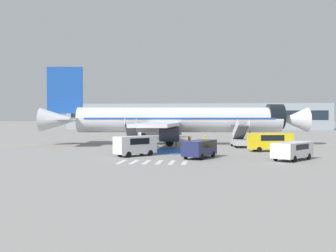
% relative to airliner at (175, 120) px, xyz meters
% --- Properties ---
extents(ground_plane, '(600.00, 600.00, 0.00)m').
position_rel_airliner_xyz_m(ground_plane, '(0.19, -0.01, -3.82)').
color(ground_plane, gray).
extents(apron_leadline_yellow, '(74.14, 9.49, 0.01)m').
position_rel_airliner_xyz_m(apron_leadline_yellow, '(0.69, 0.09, -3.82)').
color(apron_leadline_yellow, gold).
rests_on(apron_leadline_yellow, ground_plane).
extents(apron_stand_patch_blue, '(5.19, 10.49, 0.01)m').
position_rel_airliner_xyz_m(apron_stand_patch_blue, '(0.69, -9.96, -3.82)').
color(apron_stand_patch_blue, '#2856A8').
rests_on(apron_stand_patch_blue, ground_plane).
extents(apron_walkway_bar_0, '(0.44, 3.60, 0.01)m').
position_rel_airliner_xyz_m(apron_walkway_bar_0, '(-2.91, -22.87, -3.82)').
color(apron_walkway_bar_0, silver).
rests_on(apron_walkway_bar_0, ground_plane).
extents(apron_walkway_bar_1, '(0.44, 3.60, 0.01)m').
position_rel_airliner_xyz_m(apron_walkway_bar_1, '(-1.71, -22.87, -3.82)').
color(apron_walkway_bar_1, silver).
rests_on(apron_walkway_bar_1, ground_plane).
extents(apron_walkway_bar_2, '(0.44, 3.60, 0.01)m').
position_rel_airliner_xyz_m(apron_walkway_bar_2, '(-0.51, -22.87, -3.82)').
color(apron_walkway_bar_2, silver).
rests_on(apron_walkway_bar_2, ground_plane).
extents(apron_walkway_bar_3, '(0.44, 3.60, 0.01)m').
position_rel_airliner_xyz_m(apron_walkway_bar_3, '(0.69, -22.87, -3.82)').
color(apron_walkway_bar_3, silver).
rests_on(apron_walkway_bar_3, ground_plane).
extents(apron_walkway_bar_4, '(0.44, 3.60, 0.01)m').
position_rel_airliner_xyz_m(apron_walkway_bar_4, '(1.89, -22.87, -3.82)').
color(apron_walkway_bar_4, silver).
rests_on(apron_walkway_bar_4, ground_plane).
extents(apron_walkway_bar_5, '(0.44, 3.60, 0.01)m').
position_rel_airliner_xyz_m(apron_walkway_bar_5, '(3.09, -22.87, -3.82)').
color(apron_walkway_bar_5, silver).
rests_on(apron_walkway_bar_5, ground_plane).
extents(airliner, '(40.73, 33.01, 11.81)m').
position_rel_airliner_xyz_m(airliner, '(0.00, 0.00, 0.00)').
color(airliner, silver).
rests_on(airliner, ground_plane).
extents(boarding_stairs_forward, '(2.78, 5.43, 3.94)m').
position_rel_airliner_xyz_m(boarding_stairs_forward, '(9.62, -3.28, -2.84)').
color(boarding_stairs_forward, '#ADB2BA').
rests_on(boarding_stairs_forward, ground_plane).
extents(boarding_stairs_aft, '(2.78, 5.43, 4.08)m').
position_rel_airliner_xyz_m(boarding_stairs_aft, '(-5.61, -5.19, -2.82)').
color(boarding_stairs_aft, '#ADB2BA').
rests_on(boarding_stairs_aft, ground_plane).
extents(fuel_tanker, '(9.47, 3.85, 3.26)m').
position_rel_airliner_xyz_m(fuel_tanker, '(-5.35, 22.27, -2.19)').
color(fuel_tanker, '#38383D').
rests_on(fuel_tanker, ground_plane).
extents(service_van_0, '(5.56, 2.78, 2.26)m').
position_rel_airliner_xyz_m(service_van_0, '(12.74, -9.99, -2.47)').
color(service_van_0, yellow).
rests_on(service_van_0, ground_plane).
extents(service_van_1, '(3.60, 5.07, 1.83)m').
position_rel_airliner_xyz_m(service_van_1, '(4.36, -18.80, -2.70)').
color(service_van_1, '#1E234C').
rests_on(service_van_1, ground_plane).
extents(service_van_2, '(4.72, 5.32, 1.78)m').
position_rel_airliner_xyz_m(service_van_2, '(13.48, -19.74, -2.73)').
color(service_van_2, silver).
rests_on(service_van_2, ground_plane).
extents(service_van_3, '(4.45, 4.57, 2.17)m').
position_rel_airliner_xyz_m(service_van_3, '(-2.67, -17.49, -2.52)').
color(service_van_3, silver).
rests_on(service_van_3, ground_plane).
extents(ground_crew_0, '(0.23, 0.43, 1.60)m').
position_rel_airliner_xyz_m(ground_crew_0, '(0.57, -4.11, -2.91)').
color(ground_crew_0, '#2D2D33').
rests_on(ground_crew_0, ground_plane).
extents(ground_crew_1, '(0.48, 0.45, 1.68)m').
position_rel_airliner_xyz_m(ground_crew_1, '(2.39, -2.83, -2.86)').
color(ground_crew_1, '#191E38').
rests_on(ground_crew_1, ground_plane).
extents(ground_crew_2, '(0.49, 0.40, 1.79)m').
position_rel_airliner_xyz_m(ground_crew_2, '(4.69, -5.80, -2.79)').
color(ground_crew_2, black).
rests_on(ground_crew_2, ground_plane).
extents(terminal_building, '(89.34, 12.10, 8.75)m').
position_rel_airliner_xyz_m(terminal_building, '(-0.07, 77.77, 0.55)').
color(terminal_building, '#89939E').
rests_on(terminal_building, ground_plane).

